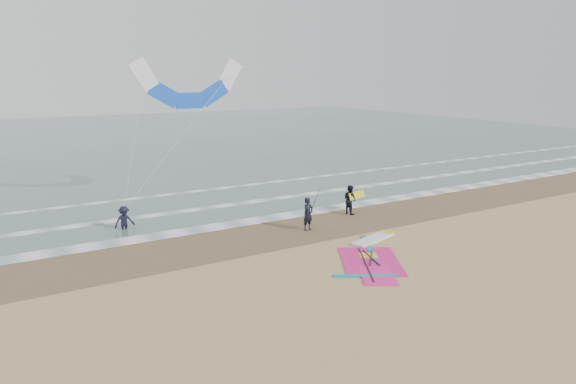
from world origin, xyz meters
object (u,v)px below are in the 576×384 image
person_wading (124,215)px  person_walking (350,199)px  person_standing (308,214)px  windsurf_rig (373,255)px  surf_kite (189,88)px

person_wading → person_walking: bearing=-22.4°
person_standing → person_wading: 9.17m
windsurf_rig → person_walking: 6.85m
person_standing → windsurf_rig: bearing=-97.7°
person_wading → surf_kite: (4.97, 3.58, 6.07)m
person_standing → person_walking: bearing=8.5°
person_wading → person_standing: bearing=-37.4°
person_standing → surf_kite: (-2.90, 8.29, 6.02)m
windsurf_rig → surf_kite: size_ratio=0.68×
windsurf_rig → person_walking: person_walking is taller
person_wading → surf_kite: size_ratio=0.19×
windsurf_rig → person_standing: (-0.39, 4.53, 0.79)m
windsurf_rig → surf_kite: bearing=104.4°
windsurf_rig → surf_kite: 14.88m
person_standing → surf_kite: size_ratio=0.20×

